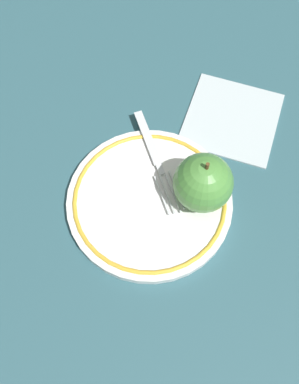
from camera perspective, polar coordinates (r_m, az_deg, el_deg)
The scene contains 5 objects.
ground_plane at distance 0.59m, azimuth 2.32°, elevation -1.71°, with size 2.00×2.00×0.00m, color #2F5962.
plate at distance 0.58m, azimuth 0.00°, elevation -1.19°, with size 0.23×0.23×0.02m.
apple_red_whole at distance 0.55m, azimuth 7.16°, elevation 1.21°, with size 0.08×0.08×0.09m.
fork at distance 0.61m, azimuth 0.76°, elevation 4.76°, with size 0.16×0.10×0.00m.
napkin_folded at distance 0.67m, azimuth 10.94°, elevation 9.64°, with size 0.14×0.14×0.01m, color silver.
Camera 1 is at (-0.14, 0.20, 0.54)m, focal length 40.00 mm.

